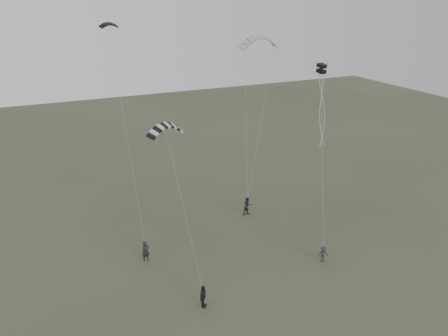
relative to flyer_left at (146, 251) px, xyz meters
name	(u,v)px	position (x,y,z in m)	size (l,w,h in m)	color
ground	(244,274)	(6.71, -5.14, -0.92)	(140.00, 140.00, 0.00)	#3A422B
flyer_left	(146,251)	(0.00, 0.00, 0.00)	(0.67, 0.44, 1.83)	black
flyer_right	(248,206)	(11.69, 3.86, 0.03)	(0.92, 0.72, 1.90)	#26262B
flyer_center	(203,296)	(2.22, -7.51, -0.02)	(1.05, 0.44, 1.80)	black
flyer_far	(323,254)	(13.58, -6.37, -0.18)	(0.95, 0.55, 1.47)	#29292E
kite_dark_small	(109,24)	(0.12, 7.89, 17.87)	(1.62, 0.49, 0.52)	black
kite_pale_large	(260,37)	(15.09, 8.51, 16.21)	(4.21, 0.95, 1.71)	#A5A8AA
kite_striped	(165,125)	(1.84, -1.52, 11.22)	(2.90, 0.73, 1.15)	black
kite_box	(322,68)	(14.89, -2.32, 14.64)	(0.62, 0.62, 0.71)	black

